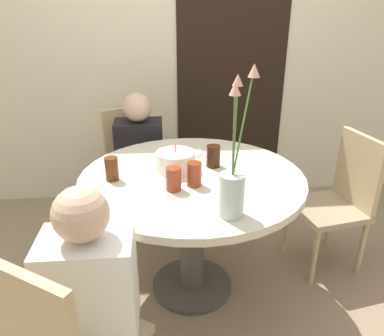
{
  "coord_description": "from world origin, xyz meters",
  "views": [
    {
      "loc": [
        -0.16,
        -1.83,
        1.61
      ],
      "look_at": [
        0.0,
        0.0,
        0.8
      ],
      "focal_mm": 35.0,
      "sensor_mm": 36.0,
      "label": 1
    }
  ],
  "objects_px": {
    "birthday_cake": "(176,161)",
    "drink_glass_1": "(112,169)",
    "chair_left_flank": "(133,160)",
    "flower_vase": "(233,181)",
    "person_guest": "(95,315)",
    "person_boy": "(141,167)",
    "chair_far_back": "(340,196)",
    "drink_glass_0": "(193,174)",
    "side_plate": "(188,153)",
    "drink_glass_2": "(213,156)",
    "drink_glass_3": "(174,179)"
  },
  "relations": [
    {
      "from": "chair_left_flank",
      "to": "drink_glass_2",
      "type": "bearing_deg",
      "value": -80.22
    },
    {
      "from": "chair_left_flank",
      "to": "birthday_cake",
      "type": "distance_m",
      "value": 0.94
    },
    {
      "from": "chair_left_flank",
      "to": "side_plate",
      "type": "xyz_separation_m",
      "value": [
        0.38,
        -0.58,
        0.27
      ]
    },
    {
      "from": "chair_far_back",
      "to": "drink_glass_2",
      "type": "distance_m",
      "value": 0.9
    },
    {
      "from": "flower_vase",
      "to": "side_plate",
      "type": "relative_size",
      "value": 3.46
    },
    {
      "from": "birthday_cake",
      "to": "drink_glass_0",
      "type": "relative_size",
      "value": 1.72
    },
    {
      "from": "birthday_cake",
      "to": "drink_glass_0",
      "type": "bearing_deg",
      "value": -67.57
    },
    {
      "from": "drink_glass_3",
      "to": "drink_glass_1",
      "type": "bearing_deg",
      "value": 155.57
    },
    {
      "from": "person_guest",
      "to": "chair_far_back",
      "type": "bearing_deg",
      "value": 31.87
    },
    {
      "from": "chair_far_back",
      "to": "drink_glass_1",
      "type": "distance_m",
      "value": 1.44
    },
    {
      "from": "chair_left_flank",
      "to": "flower_vase",
      "type": "relative_size",
      "value": 1.42
    },
    {
      "from": "drink_glass_2",
      "to": "birthday_cake",
      "type": "bearing_deg",
      "value": -169.65
    },
    {
      "from": "birthday_cake",
      "to": "drink_glass_3",
      "type": "bearing_deg",
      "value": -95.16
    },
    {
      "from": "chair_left_flank",
      "to": "birthday_cake",
      "type": "height_order",
      "value": "birthday_cake"
    },
    {
      "from": "flower_vase",
      "to": "chair_far_back",
      "type": "bearing_deg",
      "value": 36.58
    },
    {
      "from": "chair_far_back",
      "to": "flower_vase",
      "type": "distance_m",
      "value": 1.11
    },
    {
      "from": "birthday_cake",
      "to": "drink_glass_1",
      "type": "distance_m",
      "value": 0.35
    },
    {
      "from": "drink_glass_0",
      "to": "chair_far_back",
      "type": "bearing_deg",
      "value": 17.92
    },
    {
      "from": "birthday_cake",
      "to": "drink_glass_1",
      "type": "bearing_deg",
      "value": -164.74
    },
    {
      "from": "drink_glass_0",
      "to": "birthday_cake",
      "type": "bearing_deg",
      "value": 112.43
    },
    {
      "from": "person_guest",
      "to": "person_boy",
      "type": "bearing_deg",
      "value": 85.09
    },
    {
      "from": "drink_glass_3",
      "to": "side_plate",
      "type": "bearing_deg",
      "value": 77.7
    },
    {
      "from": "person_boy",
      "to": "drink_glass_0",
      "type": "bearing_deg",
      "value": -70.34
    },
    {
      "from": "flower_vase",
      "to": "person_boy",
      "type": "height_order",
      "value": "flower_vase"
    },
    {
      "from": "drink_glass_1",
      "to": "person_guest",
      "type": "xyz_separation_m",
      "value": [
        -0.02,
        -0.66,
        -0.34
      ]
    },
    {
      "from": "flower_vase",
      "to": "person_guest",
      "type": "distance_m",
      "value": 0.77
    },
    {
      "from": "birthday_cake",
      "to": "flower_vase",
      "type": "xyz_separation_m",
      "value": [
        0.22,
        -0.49,
        0.11
      ]
    },
    {
      "from": "side_plate",
      "to": "drink_glass_3",
      "type": "bearing_deg",
      "value": -102.3
    },
    {
      "from": "chair_left_flank",
      "to": "drink_glass_0",
      "type": "height_order",
      "value": "same"
    },
    {
      "from": "chair_left_flank",
      "to": "side_plate",
      "type": "distance_m",
      "value": 0.75
    },
    {
      "from": "drink_glass_3",
      "to": "birthday_cake",
      "type": "bearing_deg",
      "value": 84.84
    },
    {
      "from": "drink_glass_2",
      "to": "drink_glass_3",
      "type": "distance_m",
      "value": 0.36
    },
    {
      "from": "person_boy",
      "to": "chair_far_back",
      "type": "bearing_deg",
      "value": -23.98
    },
    {
      "from": "flower_vase",
      "to": "side_plate",
      "type": "distance_m",
      "value": 0.77
    },
    {
      "from": "side_plate",
      "to": "flower_vase",
      "type": "bearing_deg",
      "value": -79.58
    },
    {
      "from": "drink_glass_3",
      "to": "person_boy",
      "type": "height_order",
      "value": "person_boy"
    },
    {
      "from": "chair_left_flank",
      "to": "side_plate",
      "type": "height_order",
      "value": "chair_left_flank"
    },
    {
      "from": "chair_left_flank",
      "to": "flower_vase",
      "type": "distance_m",
      "value": 1.49
    },
    {
      "from": "drink_glass_1",
      "to": "person_guest",
      "type": "height_order",
      "value": "person_guest"
    },
    {
      "from": "chair_far_back",
      "to": "chair_left_flank",
      "type": "bearing_deg",
      "value": -128.96
    },
    {
      "from": "chair_left_flank",
      "to": "person_guest",
      "type": "bearing_deg",
      "value": -115.16
    },
    {
      "from": "drink_glass_3",
      "to": "person_boy",
      "type": "xyz_separation_m",
      "value": [
        -0.21,
        0.92,
        -0.33
      ]
    },
    {
      "from": "chair_far_back",
      "to": "person_boy",
      "type": "xyz_separation_m",
      "value": [
        -1.28,
        0.57,
        -0.0
      ]
    },
    {
      "from": "chair_left_flank",
      "to": "drink_glass_3",
      "type": "distance_m",
      "value": 1.15
    },
    {
      "from": "chair_left_flank",
      "to": "birthday_cake",
      "type": "xyz_separation_m",
      "value": [
        0.3,
        -0.84,
        0.32
      ]
    },
    {
      "from": "chair_far_back",
      "to": "drink_glass_2",
      "type": "height_order",
      "value": "chair_far_back"
    },
    {
      "from": "chair_far_back",
      "to": "drink_glass_3",
      "type": "distance_m",
      "value": 1.17
    },
    {
      "from": "chair_far_back",
      "to": "person_guest",
      "type": "relative_size",
      "value": 0.85
    },
    {
      "from": "birthday_cake",
      "to": "side_plate",
      "type": "distance_m",
      "value": 0.27
    },
    {
      "from": "flower_vase",
      "to": "drink_glass_2",
      "type": "relative_size",
      "value": 5.09
    }
  ]
}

